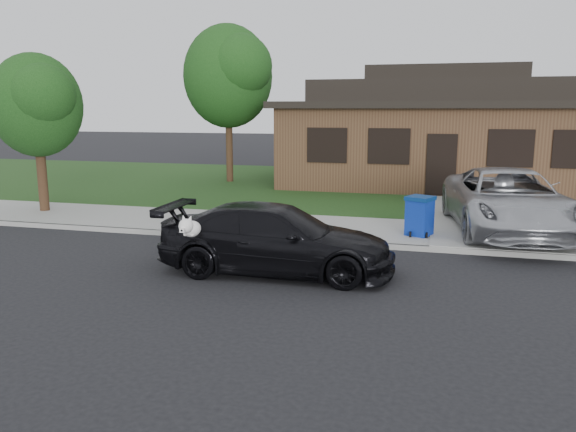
# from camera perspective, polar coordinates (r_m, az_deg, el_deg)

# --- Properties ---
(ground) EXTENTS (120.00, 120.00, 0.00)m
(ground) POSITION_cam_1_polar(r_m,az_deg,el_deg) (10.24, -7.79, -7.01)
(ground) COLOR black
(ground) RESTS_ON ground
(sidewalk) EXTENTS (60.00, 3.00, 0.12)m
(sidewalk) POSITION_cam_1_polar(r_m,az_deg,el_deg) (14.82, -0.43, -1.08)
(sidewalk) COLOR gray
(sidewalk) RESTS_ON ground
(curb) EXTENTS (60.00, 0.12, 0.12)m
(curb) POSITION_cam_1_polar(r_m,az_deg,el_deg) (13.41, -2.10, -2.36)
(curb) COLOR gray
(curb) RESTS_ON ground
(lawn) EXTENTS (60.00, 13.00, 0.13)m
(lawn) POSITION_cam_1_polar(r_m,az_deg,el_deg) (22.52, 4.89, 3.01)
(lawn) COLOR #193814
(lawn) RESTS_ON ground
(driveway) EXTENTS (4.50, 13.00, 0.14)m
(driveway) POSITION_cam_1_polar(r_m,az_deg,el_deg) (19.36, 21.07, 1.05)
(driveway) COLOR gray
(driveway) RESTS_ON ground
(sedan) EXTENTS (4.57, 2.19, 1.32)m
(sedan) POSITION_cam_1_polar(r_m,az_deg,el_deg) (10.80, -1.21, -2.34)
(sedan) COLOR black
(sedan) RESTS_ON ground
(minivan) EXTENTS (3.17, 5.76, 1.53)m
(minivan) POSITION_cam_1_polar(r_m,az_deg,el_deg) (14.79, 21.41, 1.47)
(minivan) COLOR #ADAFB5
(minivan) RESTS_ON driveway
(recycling_bin) EXTENTS (0.76, 0.76, 0.95)m
(recycling_bin) POSITION_cam_1_polar(r_m,az_deg,el_deg) (13.82, 13.23, 0.04)
(recycling_bin) COLOR #0D2A96
(recycling_bin) RESTS_ON sidewalk
(house) EXTENTS (12.60, 8.60, 4.65)m
(house) POSITION_cam_1_polar(r_m,az_deg,el_deg) (24.01, 15.35, 8.12)
(house) COLOR #422B1C
(house) RESTS_ON ground
(tree_0) EXTENTS (3.78, 3.60, 6.34)m
(tree_0) POSITION_cam_1_polar(r_m,az_deg,el_deg) (23.37, -5.84, 14.13)
(tree_0) COLOR #332114
(tree_0) RESTS_ON ground
(tree_2) EXTENTS (2.73, 2.60, 4.59)m
(tree_2) POSITION_cam_1_polar(r_m,az_deg,el_deg) (17.99, -24.09, 10.39)
(tree_2) COLOR #332114
(tree_2) RESTS_ON ground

